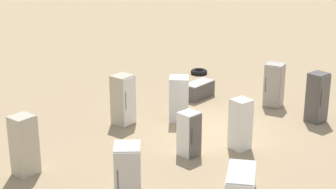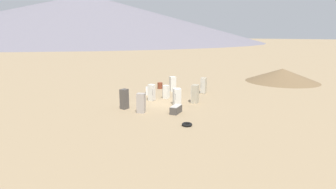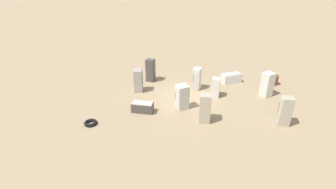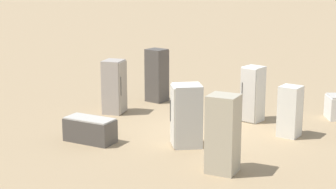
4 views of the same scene
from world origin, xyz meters
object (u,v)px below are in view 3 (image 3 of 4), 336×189
Objects in this scene: discarded_fridge_4 at (197,79)px; scrap_tire at (91,123)px; discarded_fridge_1 at (231,78)px; discarded_fridge_3 at (182,97)px; discarded_fridge_0 at (151,70)px; discarded_fridge_8 at (143,107)px; discarded_fridge_2 at (267,84)px; discarded_fridge_6 at (285,111)px; discarded_fridge_9 at (138,81)px; discarded_fridge_7 at (205,108)px; discarded_fridge_5 at (216,87)px; rusty_barrel at (274,80)px.

scrap_tire is at bearing 58.28° from discarded_fridge_4.
discarded_fridge_1 is 6.04m from discarded_fridge_3.
discarded_fridge_8 is at bearing -72.39° from discarded_fridge_0.
discarded_fridge_6 reaches higher than discarded_fridge_2.
discarded_fridge_3 is 0.91× the size of discarded_fridge_6.
discarded_fridge_9 is at bearing -92.13° from discarded_fridge_0.
discarded_fridge_4 reaches higher than discarded_fridge_3.
discarded_fridge_2 is at bearing 3.49° from discarded_fridge_0.
discarded_fridge_0 is 5.05m from discarded_fridge_8.
discarded_fridge_6 is at bearing -1.67° from discarded_fridge_1.
discarded_fridge_7 is 7.15m from scrap_tire.
discarded_fridge_9 reaches higher than discarded_fridge_5.
discarded_fridge_0 reaches higher than discarded_fridge_7.
discarded_fridge_5 is (2.38, -2.96, -0.18)m from discarded_fridge_2.
discarded_fridge_4 is at bearing -2.42° from discarded_fridge_0.
discarded_fridge_0 is at bearing 1.85° from discarded_fridge_3.
discarded_fridge_2 is at bearing -99.41° from discarded_fridge_3.
discarded_fridge_1 is at bearing 101.34° from discarded_fridge_9.
rusty_barrel is at bearing 115.86° from discarded_fridge_2.
discarded_fridge_0 is 1.28× the size of discarded_fridge_5.
discarded_fridge_4 is (2.79, -1.63, 0.49)m from discarded_fridge_1.
discarded_fridge_6 is 8.94m from discarded_fridge_8.
discarded_fridge_5 is at bearing -52.86° from discarded_fridge_1.
discarded_fridge_0 is 1.09× the size of discarded_fridge_1.
discarded_fridge_9 is (3.02, -3.34, 0.01)m from discarded_fridge_4.
discarded_fridge_9 is at bearing 25.14° from discarded_fridge_3.
discarded_fridge_3 is at bearing 146.01° from scrap_tire.
discarded_fridge_4 is 2.21× the size of rusty_barrel.
discarded_fridge_3 is 0.96× the size of discarded_fridge_9.
discarded_fridge_4 is at bearing -133.57° from discarded_fridge_2.
discarded_fridge_4 is 2.17× the size of scrap_tire.
discarded_fridge_9 is at bearing 28.08° from discarded_fridge_4.
rusty_barrel is at bearing -89.17° from discarded_fridge_3.
discarded_fridge_7 reaches higher than discarded_fridge_5.
discarded_fridge_3 is 6.11m from scrap_tire.
discarded_fridge_9 reaches higher than discarded_fridge_3.
discarded_fridge_6 is at bearing 157.53° from discarded_fridge_4.
discarded_fridge_1 is 2.16× the size of scrap_tire.
discarded_fridge_9 reaches higher than scrap_tire.
discarded_fridge_3 is at bearing 138.57° from discarded_fridge_7.
discarded_fridge_5 is at bearing 158.63° from discarded_fridge_4.
discarded_fridge_4 is at bearing -45.53° from rusty_barrel.
scrap_tire is (5.18, 0.73, -0.78)m from discarded_fridge_9.
discarded_fridge_5 is (3.02, 0.14, 0.35)m from discarded_fridge_1.
discarded_fridge_7 is at bearing 130.04° from scrap_tire.
scrap_tire is at bearing -96.67° from discarded_fridge_0.
discarded_fridge_5 is at bearing 54.41° from discarded_fridge_6.
discarded_fridge_0 is at bearing -111.23° from discarded_fridge_1.
discarded_fridge_7 reaches higher than scrap_tire.
discarded_fridge_8 is at bearing -74.33° from discarded_fridge_1.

